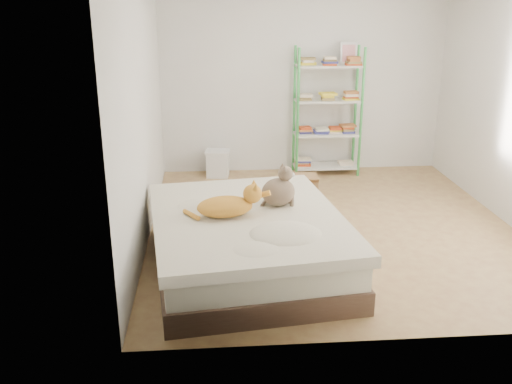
{
  "coord_description": "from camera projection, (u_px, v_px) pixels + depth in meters",
  "views": [
    {
      "loc": [
        -1.24,
        -5.51,
        2.34
      ],
      "look_at": [
        -0.85,
        -0.6,
        0.62
      ],
      "focal_mm": 40.0,
      "sensor_mm": 36.0,
      "label": 1
    }
  ],
  "objects": [
    {
      "name": "shelf_unit",
      "position": [
        328.0,
        112.0,
        7.56
      ],
      "size": [
        0.88,
        0.36,
        1.74
      ],
      "color": "#43B356",
      "rests_on": "ground"
    },
    {
      "name": "orange_cat",
      "position": [
        225.0,
        204.0,
        4.88
      ],
      "size": [
        0.6,
        0.37,
        0.23
      ],
      "primitive_type": null,
      "rotation": [
        0.0,
        0.0,
        0.11
      ],
      "color": "gold",
      "rests_on": "bed"
    },
    {
      "name": "bed",
      "position": [
        247.0,
        242.0,
        5.04
      ],
      "size": [
        1.86,
        2.21,
        0.52
      ],
      "rotation": [
        0.0,
        0.0,
        0.12
      ],
      "color": "brown",
      "rests_on": "ground"
    },
    {
      "name": "cardboard_box",
      "position": [
        298.0,
        189.0,
        6.69
      ],
      "size": [
        0.49,
        0.47,
        0.37
      ],
      "rotation": [
        0.0,
        0.0,
        -0.1
      ],
      "color": "#97664B",
      "rests_on": "ground"
    },
    {
      "name": "grey_cat",
      "position": [
        278.0,
        186.0,
        5.11
      ],
      "size": [
        0.36,
        0.31,
        0.37
      ],
      "primitive_type": null,
      "rotation": [
        0.0,
        0.0,
        1.71
      ],
      "color": "#907460",
      "rests_on": "bed"
    },
    {
      "name": "white_bin",
      "position": [
        218.0,
        163.0,
        7.64
      ],
      "size": [
        0.35,
        0.31,
        0.36
      ],
      "rotation": [
        0.0,
        0.0,
        -0.14
      ],
      "color": "white",
      "rests_on": "ground"
    },
    {
      "name": "room",
      "position": [
        337.0,
        105.0,
        5.62
      ],
      "size": [
        3.81,
        4.21,
        2.61
      ],
      "color": "tan",
      "rests_on": "ground"
    }
  ]
}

